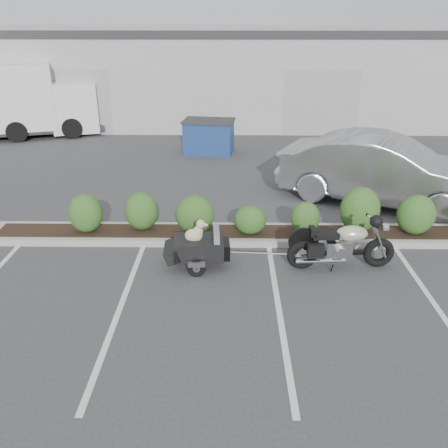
{
  "coord_description": "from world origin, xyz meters",
  "views": [
    {
      "loc": [
        0.37,
        -7.35,
        4.58
      ],
      "look_at": [
        0.24,
        1.26,
        0.75
      ],
      "focal_mm": 38.0,
      "sensor_mm": 36.0,
      "label": 1
    }
  ],
  "objects_px": {
    "pet_trailer": "(198,247)",
    "delivery_truck": "(19,102)",
    "motorcycle": "(342,245)",
    "dumpster": "(209,136)",
    "sedan": "(384,171)"
  },
  "relations": [
    {
      "from": "pet_trailer",
      "to": "dumpster",
      "type": "height_order",
      "value": "dumpster"
    },
    {
      "from": "motorcycle",
      "to": "dumpster",
      "type": "distance_m",
      "value": 8.96
    },
    {
      "from": "pet_trailer",
      "to": "delivery_truck",
      "type": "height_order",
      "value": "delivery_truck"
    },
    {
      "from": "motorcycle",
      "to": "delivery_truck",
      "type": "height_order",
      "value": "delivery_truck"
    },
    {
      "from": "pet_trailer",
      "to": "delivery_truck",
      "type": "relative_size",
      "value": 0.26
    },
    {
      "from": "motorcycle",
      "to": "sedan",
      "type": "relative_size",
      "value": 0.4
    },
    {
      "from": "motorcycle",
      "to": "delivery_truck",
      "type": "bearing_deg",
      "value": 130.72
    },
    {
      "from": "dumpster",
      "to": "delivery_truck",
      "type": "relative_size",
      "value": 0.29
    },
    {
      "from": "pet_trailer",
      "to": "dumpster",
      "type": "bearing_deg",
      "value": 87.4
    },
    {
      "from": "pet_trailer",
      "to": "dumpster",
      "type": "distance_m",
      "value": 8.45
    },
    {
      "from": "pet_trailer",
      "to": "sedan",
      "type": "xyz_separation_m",
      "value": [
        4.59,
        3.54,
        0.45
      ]
    },
    {
      "from": "pet_trailer",
      "to": "motorcycle",
      "type": "bearing_deg",
      "value": -4.02
    },
    {
      "from": "sedan",
      "to": "delivery_truck",
      "type": "bearing_deg",
      "value": 86.4
    },
    {
      "from": "sedan",
      "to": "dumpster",
      "type": "xyz_separation_m",
      "value": [
        -4.74,
        4.91,
        -0.29
      ]
    },
    {
      "from": "pet_trailer",
      "to": "sedan",
      "type": "distance_m",
      "value": 5.81
    }
  ]
}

